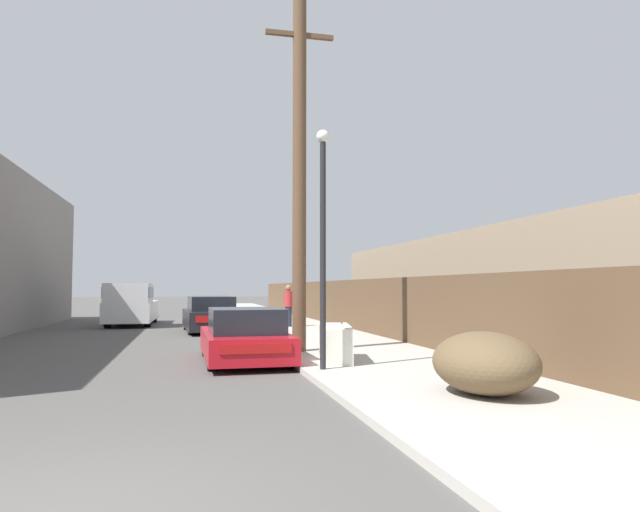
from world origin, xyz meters
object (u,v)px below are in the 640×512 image
object	(u,v)px
car_parked_far	(211,308)
pedestrian	(288,305)
discarded_fridge	(335,343)
utility_pole	(299,170)
car_parked_mid	(210,315)
brush_pile	(485,363)
pickup_truck	(131,305)
street_lamp	(323,229)
parked_sports_car_red	(244,337)

from	to	relation	value
car_parked_far	pedestrian	bearing A→B (deg)	-74.95
discarded_fridge	utility_pole	distance (m)	4.76
car_parked_mid	brush_pile	size ratio (longest dim) A/B	2.41
utility_pole	brush_pile	bearing A→B (deg)	-75.87
car_parked_far	brush_pile	xyz separation A→B (m)	(3.18, -24.21, -0.01)
brush_pile	pickup_truck	bearing A→B (deg)	109.59
discarded_fridge	car_parked_far	distance (m)	19.97
car_parked_far	pedestrian	world-z (taller)	pedestrian
pedestrian	discarded_fridge	bearing A→B (deg)	-94.54
street_lamp	car_parked_mid	bearing A→B (deg)	98.50
pickup_truck	discarded_fridge	bearing A→B (deg)	111.66
discarded_fridge	utility_pole	world-z (taller)	utility_pole
car_parked_far	street_lamp	bearing A→B (deg)	-89.30
utility_pole	parked_sports_car_red	bearing A→B (deg)	-147.38
car_parked_far	utility_pole	distance (m)	18.33
car_parked_far	pickup_truck	bearing A→B (deg)	-131.15
pedestrian	utility_pole	bearing A→B (deg)	-98.10
street_lamp	car_parked_far	bearing A→B (deg)	93.82
pickup_truck	car_parked_mid	bearing A→B (deg)	127.73
car_parked_far	pedestrian	distance (m)	9.16
car_parked_far	pickup_truck	size ratio (longest dim) A/B	0.72
parked_sports_car_red	brush_pile	world-z (taller)	parked_sports_car_red
pickup_truck	brush_pile	distance (m)	20.63
car_parked_mid	pedestrian	distance (m)	3.28
parked_sports_car_red	brush_pile	size ratio (longest dim) A/B	2.26
car_parked_mid	pedestrian	size ratio (longest dim) A/B	2.68
parked_sports_car_red	car_parked_mid	world-z (taller)	car_parked_mid
pickup_truck	street_lamp	size ratio (longest dim) A/B	1.21
parked_sports_car_red	brush_pile	distance (m)	6.29
car_parked_mid	utility_pole	size ratio (longest dim) A/B	0.51
brush_pile	pedestrian	xyz separation A→B (m)	(-0.32, 15.51, 0.42)
parked_sports_car_red	car_parked_far	xyz separation A→B (m)	(-0.09, 18.72, 0.03)
parked_sports_car_red	pedestrian	size ratio (longest dim) A/B	2.52
pickup_truck	street_lamp	distance (m)	17.20
brush_pile	pedestrian	bearing A→B (deg)	91.20
street_lamp	brush_pile	xyz separation A→B (m)	(1.77, -3.13, -2.30)
car_parked_mid	pickup_truck	size ratio (longest dim) A/B	0.80
discarded_fridge	car_parked_mid	bearing A→B (deg)	113.78
street_lamp	pedestrian	size ratio (longest dim) A/B	2.77
car_parked_mid	utility_pole	bearing A→B (deg)	-80.87
parked_sports_car_red	utility_pole	distance (m)	4.54
discarded_fridge	brush_pile	bearing A→B (deg)	-62.96
street_lamp	pedestrian	world-z (taller)	street_lamp
car_parked_far	pickup_truck	distance (m)	6.08
discarded_fridge	pickup_truck	distance (m)	16.14
pickup_truck	utility_pole	distance (m)	14.55
pickup_truck	street_lamp	bearing A→B (deg)	108.48
pedestrian	parked_sports_car_red	bearing A→B (deg)	-105.42
parked_sports_car_red	car_parked_mid	bearing A→B (deg)	91.68
pickup_truck	street_lamp	xyz separation A→B (m)	(5.14, -16.30, 1.93)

